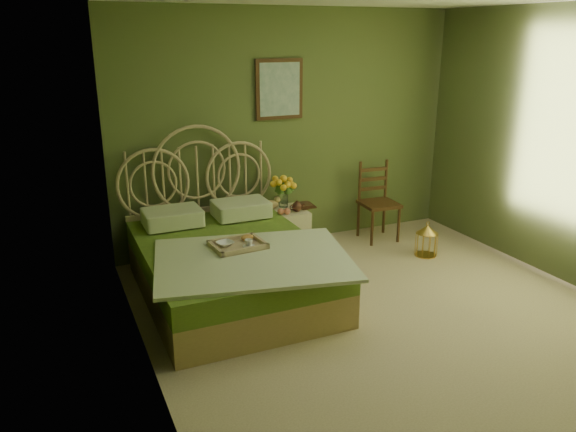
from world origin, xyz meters
name	(u,v)px	position (x,y,z in m)	size (l,w,h in m)	color
floor	(400,326)	(0.00, 0.00, 0.00)	(4.50, 4.50, 0.00)	#C8B291
wall_back	(290,130)	(0.00, 2.25, 1.30)	(4.00, 4.00, 0.00)	#555F32
wall_left	(144,205)	(-2.00, 0.00, 1.30)	(4.50, 4.50, 0.00)	#555F32
wall_art	(279,89)	(-0.14, 2.22, 1.75)	(0.54, 0.04, 0.64)	#371D0F
bed	(229,262)	(-1.10, 1.17, 0.31)	(1.82, 2.30, 1.42)	tan
nightstand	(284,223)	(-0.23, 1.90, 0.34)	(0.46, 0.47, 0.93)	beige
chair	(376,196)	(0.96, 1.93, 0.51)	(0.43, 0.43, 0.91)	#371D0F
birdcage	(427,241)	(1.16, 1.20, 0.17)	(0.23, 0.23, 0.35)	gold
book_lower	(298,207)	(-0.06, 1.90, 0.51)	(0.18, 0.24, 0.02)	#381E0F
book_upper	(298,205)	(-0.06, 1.90, 0.53)	(0.15, 0.20, 0.02)	#472819
cereal_bowl	(225,244)	(-1.18, 0.99, 0.57)	(0.15, 0.15, 0.04)	white
coffee_cup	(249,243)	(-1.00, 0.88, 0.58)	(0.07, 0.07, 0.07)	white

